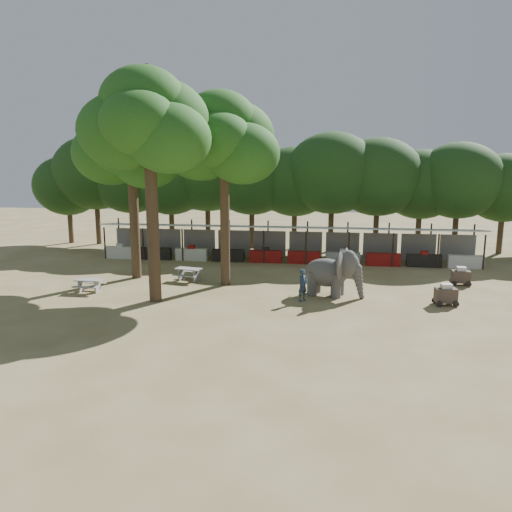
# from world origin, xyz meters

# --- Properties ---
(ground) EXTENTS (100.00, 100.00, 0.00)m
(ground) POSITION_xyz_m (0.00, 0.00, 0.00)
(ground) COLOR brown
(ground) RESTS_ON ground
(vendor_stalls) EXTENTS (28.00, 2.99, 2.80)m
(vendor_stalls) POSITION_xyz_m (-0.00, 13.84, 1.18)
(vendor_stalls) COLOR #A3A7AB
(vendor_stalls) RESTS_ON ground
(yard_tree_left) EXTENTS (7.10, 6.90, 11.02)m
(yard_tree_left) POSITION_xyz_m (-9.13, 7.19, 8.20)
(yard_tree_left) COLOR #332316
(yard_tree_left) RESTS_ON ground
(yard_tree_center) EXTENTS (7.10, 6.90, 12.04)m
(yard_tree_center) POSITION_xyz_m (-6.13, 2.19, 9.21)
(yard_tree_center) COLOR #332316
(yard_tree_center) RESTS_ON ground
(yard_tree_back) EXTENTS (7.10, 6.90, 11.36)m
(yard_tree_back) POSITION_xyz_m (-3.13, 6.19, 8.54)
(yard_tree_back) COLOR #332316
(yard_tree_back) RESTS_ON ground
(backdrop_trees) EXTENTS (46.46, 5.95, 8.33)m
(backdrop_trees) POSITION_xyz_m (0.00, 19.00, 5.51)
(backdrop_trees) COLOR #332316
(backdrop_trees) RESTS_ON ground
(elephant) EXTENTS (3.53, 2.59, 2.62)m
(elephant) POSITION_xyz_m (3.39, 4.38, 1.31)
(elephant) COLOR #413F3F
(elephant) RESTS_ON ground
(handler) EXTENTS (0.71, 0.75, 1.74)m
(handler) POSITION_xyz_m (1.79, 3.07, 0.87)
(handler) COLOR #26384C
(handler) RESTS_ON ground
(picnic_table_near) EXTENTS (1.47, 1.32, 0.73)m
(picnic_table_near) POSITION_xyz_m (-10.35, 3.21, 0.48)
(picnic_table_near) COLOR gray
(picnic_table_near) RESTS_ON ground
(picnic_table_far) EXTENTS (1.86, 1.74, 0.79)m
(picnic_table_far) POSITION_xyz_m (-5.47, 6.62, 0.52)
(picnic_table_far) COLOR gray
(picnic_table_far) RESTS_ON ground
(cart_front) EXTENTS (1.25, 0.91, 1.14)m
(cart_front) POSITION_xyz_m (9.16, 3.32, 0.56)
(cart_front) COLOR #372B26
(cart_front) RESTS_ON ground
(cart_back) EXTENTS (1.19, 0.82, 1.12)m
(cart_back) POSITION_xyz_m (11.02, 7.86, 0.55)
(cart_back) COLOR #372B26
(cart_back) RESTS_ON ground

